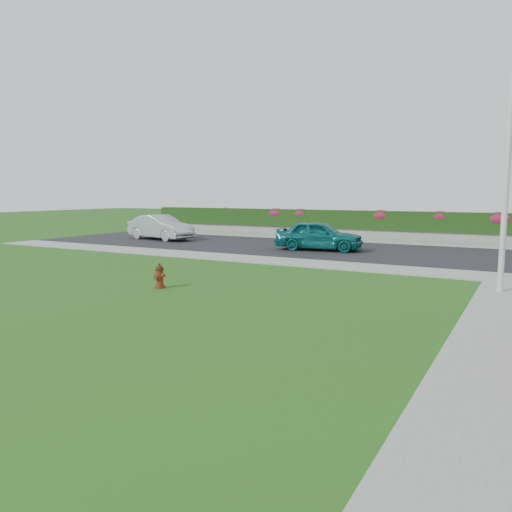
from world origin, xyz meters
The scene contains 17 objects.
ground centered at (0.00, 0.00, 0.00)m, with size 120.00×120.00×0.00m, color black.
street_far centered at (-5.00, 14.00, 0.02)m, with size 26.00×8.00×0.04m, color black.
sidewalk_right centered at (7.00, -2.00, 0.02)m, with size 2.00×20.00×0.04m, color gray.
sidewalk_far centered at (-6.00, 9.00, 0.02)m, with size 24.00×2.00×0.04m, color gray.
sidewalk_beyond centered at (-1.00, 19.00, 0.02)m, with size 34.00×2.00×0.04m, color gray.
retaining_wall centered at (-1.00, 20.50, 0.30)m, with size 34.00×0.40×0.60m, color gray.
hedge centered at (-1.00, 20.60, 1.15)m, with size 32.00×0.90×1.10m, color black.
fire_hydrant centered at (-2.17, 2.25, 0.34)m, with size 0.37×0.35×0.73m.
sedan_teal centered at (-1.65, 13.32, 0.75)m, with size 1.67×4.14×1.41m, color #0C6061.
sedan_silver centered at (-11.85, 13.88, 0.76)m, with size 1.52×4.35×1.43m, color #B7BBBF.
utility_pole centered at (6.57, 6.33, 3.42)m, with size 0.16×0.16×6.83m, color silver.
flower_clump_a centered at (-11.60, 20.50, 1.49)m, with size 1.08×0.69×0.54m, color #A91C55.
flower_clump_b centered at (-7.59, 20.50, 1.44)m, with size 1.33×0.86×0.67m, color #A91C55.
flower_clump_c centered at (-5.80, 20.50, 1.45)m, with size 1.25×0.80×0.62m, color #A91C55.
flower_clump_d centered at (-0.64, 20.50, 1.44)m, with size 1.33×0.86×0.67m, color #A91C55.
flower_clump_e centered at (2.69, 20.50, 1.46)m, with size 1.23×0.79×0.62m, color #A91C55.
flower_clump_f centered at (5.72, 20.50, 1.40)m, with size 1.49×0.96×0.74m, color #A91C55.
Camera 1 is at (7.29, -8.91, 2.76)m, focal length 35.00 mm.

